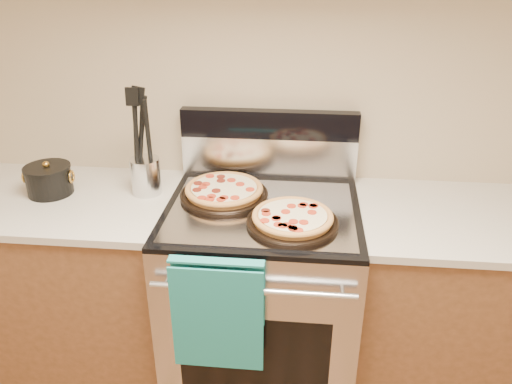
# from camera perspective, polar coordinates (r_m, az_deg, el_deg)

# --- Properties ---
(wall_back) EXTENTS (4.00, 0.00, 4.00)m
(wall_back) POSITION_cam_1_polar(r_m,az_deg,el_deg) (2.13, 1.67, 12.95)
(wall_back) COLOR #C7B18F
(wall_back) RESTS_ON ground
(range_body) EXTENTS (0.76, 0.68, 0.90)m
(range_body) POSITION_cam_1_polar(r_m,az_deg,el_deg) (2.21, 0.67, -12.64)
(range_body) COLOR #B7B7BC
(range_body) RESTS_ON ground
(oven_window) EXTENTS (0.56, 0.01, 0.40)m
(oven_window) POSITION_cam_1_polar(r_m,az_deg,el_deg) (1.96, -0.25, -18.72)
(oven_window) COLOR black
(oven_window) RESTS_ON range_body
(cooktop) EXTENTS (0.76, 0.68, 0.02)m
(cooktop) POSITION_cam_1_polar(r_m,az_deg,el_deg) (1.96, 0.74, -2.05)
(cooktop) COLOR black
(cooktop) RESTS_ON range_body
(backsplash_lower) EXTENTS (0.76, 0.06, 0.18)m
(backsplash_lower) POSITION_cam_1_polar(r_m,az_deg,el_deg) (2.20, 1.48, 4.04)
(backsplash_lower) COLOR silver
(backsplash_lower) RESTS_ON cooktop
(backsplash_upper) EXTENTS (0.76, 0.06, 0.12)m
(backsplash_upper) POSITION_cam_1_polar(r_m,az_deg,el_deg) (2.15, 1.52, 7.76)
(backsplash_upper) COLOR black
(backsplash_upper) RESTS_ON backsplash_lower
(oven_handle) EXTENTS (0.70, 0.03, 0.03)m
(oven_handle) POSITION_cam_1_polar(r_m,az_deg,el_deg) (1.70, -0.42, -11.25)
(oven_handle) COLOR silver
(oven_handle) RESTS_ON range_body
(dish_towel) EXTENTS (0.32, 0.05, 0.42)m
(dish_towel) POSITION_cam_1_polar(r_m,az_deg,el_deg) (1.78, -4.37, -13.55)
(dish_towel) COLOR teal
(dish_towel) RESTS_ON oven_handle
(foil_sheet) EXTENTS (0.70, 0.55, 0.01)m
(foil_sheet) POSITION_cam_1_polar(r_m,az_deg,el_deg) (1.93, 0.67, -2.12)
(foil_sheet) COLOR gray
(foil_sheet) RESTS_ON cooktop
(cabinet_left) EXTENTS (1.00, 0.62, 0.88)m
(cabinet_left) POSITION_cam_1_polar(r_m,az_deg,el_deg) (2.46, -20.48, -10.33)
(cabinet_left) COLOR brown
(cabinet_left) RESTS_ON ground
(countertop_left) EXTENTS (1.02, 0.64, 0.03)m
(countertop_left) POSITION_cam_1_polar(r_m,az_deg,el_deg) (2.24, -22.27, -0.82)
(countertop_left) COLOR #BBB3A8
(countertop_left) RESTS_ON cabinet_left
(cabinet_right) EXTENTS (1.00, 0.62, 0.88)m
(cabinet_right) POSITION_cam_1_polar(r_m,az_deg,el_deg) (2.35, 23.20, -12.72)
(cabinet_right) COLOR brown
(cabinet_right) RESTS_ON ground
(countertop_right) EXTENTS (1.02, 0.64, 0.03)m
(countertop_right) POSITION_cam_1_polar(r_m,az_deg,el_deg) (2.12, 25.32, -2.95)
(countertop_right) COLOR #BBB3A8
(countertop_right) RESTS_ON cabinet_right
(pepperoni_pizza_back) EXTENTS (0.44, 0.44, 0.05)m
(pepperoni_pizza_back) POSITION_cam_1_polar(r_m,az_deg,el_deg) (2.02, -3.67, 0.09)
(pepperoni_pizza_back) COLOR #BF783A
(pepperoni_pizza_back) RESTS_ON foil_sheet
(pepperoni_pizza_front) EXTENTS (0.42, 0.42, 0.04)m
(pepperoni_pizza_front) POSITION_cam_1_polar(r_m,az_deg,el_deg) (1.82, 4.21, -3.07)
(pepperoni_pizza_front) COLOR #BF783A
(pepperoni_pizza_front) RESTS_ON foil_sheet
(utensil_crock) EXTENTS (0.16, 0.16, 0.15)m
(utensil_crock) POSITION_cam_1_polar(r_m,az_deg,el_deg) (2.11, -12.48, 1.81)
(utensil_crock) COLOR silver
(utensil_crock) RESTS_ON countertop_left
(saucepan) EXTENTS (0.20, 0.20, 0.11)m
(saucepan) POSITION_cam_1_polar(r_m,az_deg,el_deg) (2.24, -22.56, 1.17)
(saucepan) COLOR black
(saucepan) RESTS_ON countertop_left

